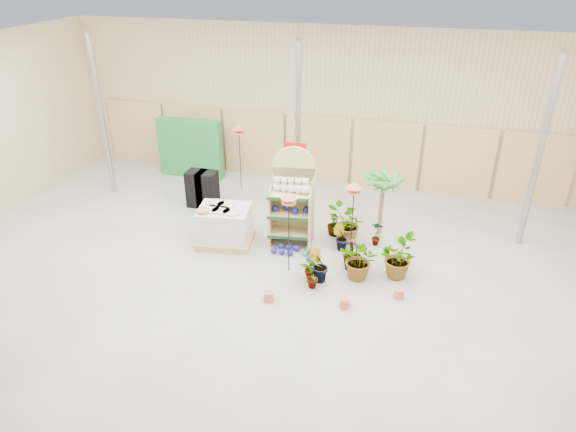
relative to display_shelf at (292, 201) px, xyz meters
The scene contains 23 objects.
room 1.68m from the display_shelf, 100.78° to the right, with size 15.20×12.10×4.70m.
display_shelf is the anchor object (origin of this frame).
teddy_bears 0.43m from the display_shelf, 71.76° to the right, with size 0.88×0.24×0.38m.
gazing_balls_shelf 0.20m from the display_shelf, 90.00° to the right, with size 0.87×0.30×0.16m.
gazing_balls_floor 1.15m from the display_shelf, 91.89° to the right, with size 0.63×0.39×0.15m.
pallet_stack 1.72m from the display_shelf, 162.19° to the right, with size 1.42×1.24×0.95m.
charcoal_planters 3.15m from the display_shelf, 156.91° to the left, with size 0.80×0.50×1.00m.
trellis_stock 5.07m from the display_shelf, 142.72° to the left, with size 2.00×0.30×1.80m, color #1B6E2B.
offer_sign 0.99m from the display_shelf, 98.86° to the left, with size 0.50×0.08×2.20m.
bird_table_front 1.47m from the display_shelf, 78.35° to the right, with size 0.34×0.34×1.90m.
bird_table_right 1.58m from the display_shelf, ahead, with size 0.34×0.34×1.81m.
bird_table_back 3.54m from the display_shelf, 130.80° to the left, with size 0.34×0.34×1.93m.
palm 2.20m from the display_shelf, 24.14° to the left, with size 0.70×0.70×1.68m.
potted_plant_0 1.77m from the display_shelf, 62.10° to the right, with size 0.38×0.26×0.73m, color #2C7C27.
potted_plant_1 1.91m from the display_shelf, 57.17° to the right, with size 0.42×0.34×0.76m, color #2C7C27.
potted_plant_2 2.21m from the display_shelf, 32.57° to the right, with size 0.82×0.71×0.91m, color #2C7C27.
potted_plant_3 1.91m from the display_shelf, 27.44° to the right, with size 0.43×0.43×0.77m, color #2C7C27.
potted_plant_4 2.14m from the display_shelf, 10.12° to the left, with size 0.34×0.23×0.64m, color #2C7C27.
potted_plant_5 1.41m from the display_shelf, ahead, with size 0.35×0.28×0.63m, color #2C7C27.
potted_plant_6 1.43m from the display_shelf, 13.12° to the left, with size 0.86×0.75×0.96m, color #2C7C27.
potted_plant_8 2.10m from the display_shelf, 62.54° to the right, with size 0.40×0.27×0.76m, color #2C7C27.
potted_plant_10 2.73m from the display_shelf, 18.35° to the right, with size 0.84×0.73×0.93m, color #2C7C27.
potted_plant_11 1.32m from the display_shelf, 31.69° to the left, with size 0.35×0.35×0.63m, color #2C7C27.
Camera 1 is at (2.99, -8.24, 6.25)m, focal length 32.00 mm.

